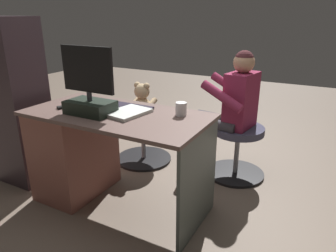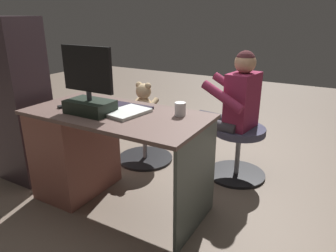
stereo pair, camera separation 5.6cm
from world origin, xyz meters
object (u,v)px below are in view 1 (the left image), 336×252
Objects in this scene: visitor_chair at (237,146)px; cup at (181,109)px; tv_remote at (67,106)px; office_chair_teddy at (143,135)px; person at (229,105)px; keyboard at (126,107)px; desk at (84,148)px; monitor at (89,94)px; teddy_bear at (143,101)px; computer_mouse at (96,101)px.

cup is at bearing 73.03° from visitor_chair.
tv_remote is 0.97m from office_chair_teddy.
person is (-0.97, -0.95, -0.09)m from tv_remote.
desk is at bearing 22.02° from keyboard.
desk is 2.86× the size of monitor.
cup is at bearing -176.03° from keyboard.
cup reaches higher than office_chair_teddy.
cup is 0.17× the size of office_chair_teddy.
desk is 4.02× the size of teddy_bear.
desk is 0.40m from computer_mouse.
office_chair_teddy is (-0.03, -0.61, -0.51)m from computer_mouse.
computer_mouse reaches higher than visitor_chair.
office_chair_teddy is 1.06× the size of visitor_chair.
keyboard is 1.25× the size of teddy_bear.
person reaches higher than office_chair_teddy.
person reaches higher than desk.
monitor is 4.90× the size of computer_mouse.
cup reaches higher than computer_mouse.
desk is 2.54× the size of visitor_chair.
monitor is 5.05× the size of cup.
cup is at bearing 80.34° from person.
tv_remote is (0.26, -0.03, -0.13)m from monitor.
desk is 0.90m from cup.
keyboard is 4.38× the size of computer_mouse.
desk is 0.54m from monitor.
cup is (-0.58, -0.27, -0.09)m from monitor.
tv_remote is at bearing -7.00° from monitor.
visitor_chair is (-1.01, -0.90, -0.12)m from desk.
keyboard is 0.37× the size of person.
teddy_bear is (0.00, -0.01, 0.36)m from office_chair_teddy.
office_chair_teddy is at bearing -82.01° from monitor.
monitor is 0.91m from teddy_bear.
teddy_bear is at bearing -75.15° from tv_remote.
monitor is 1.12× the size of keyboard.
office_chair_teddy is (0.70, -0.59, -0.54)m from cup.
tv_remote is at bearing 27.26° from keyboard.
tv_remote is at bearing 44.50° from person.
monitor is at bearing 153.67° from desk.
monitor is 1.42m from visitor_chair.
monitor is at bearing 60.17° from keyboard.
keyboard is 0.79× the size of visitor_chair.
desk is at bearing 83.92° from office_chair_teddy.
visitor_chair is (-0.93, -0.14, 0.02)m from office_chair_teddy.
teddy_bear reaches higher than computer_mouse.
office_chair_teddy is (0.25, -0.62, -0.50)m from keyboard.
person is at bearing -111.17° from tv_remote.
computer_mouse is (0.29, -0.01, 0.01)m from keyboard.
office_chair_teddy is 0.93m from person.
computer_mouse is 0.74m from cup.
desk is 1.35m from visitor_chair.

